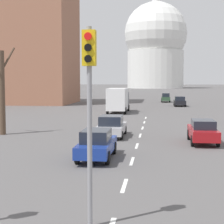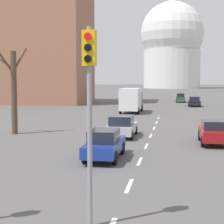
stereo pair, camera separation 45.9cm
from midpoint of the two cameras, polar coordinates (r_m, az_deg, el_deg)
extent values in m
cube|color=silver|center=(14.95, 1.00, -11.13)|extent=(0.16, 2.00, 0.01)
cube|color=silver|center=(19.30, 2.39, -7.48)|extent=(0.16, 2.00, 0.01)
cube|color=silver|center=(23.70, 3.26, -5.17)|extent=(0.16, 2.00, 0.01)
cube|color=silver|center=(28.14, 3.84, -3.59)|extent=(0.16, 2.00, 0.01)
cube|color=silver|center=(32.59, 4.27, -2.44)|extent=(0.16, 2.00, 0.01)
cube|color=silver|center=(37.06, 4.60, -1.57)|extent=(0.16, 2.00, 0.01)
cube|color=silver|center=(41.53, 4.85, -0.88)|extent=(0.16, 2.00, 0.01)
cylinder|color=gray|center=(10.35, -4.70, -2.56)|extent=(0.14, 0.14, 5.57)
cube|color=yellow|center=(10.30, -4.79, 9.69)|extent=(0.36, 0.28, 0.96)
cylinder|color=red|center=(10.17, -5.00, 11.44)|extent=(0.20, 0.06, 0.20)
cylinder|color=black|center=(10.14, -4.99, 9.76)|extent=(0.20, 0.06, 0.20)
cylinder|color=black|center=(10.11, -4.97, 8.09)|extent=(0.20, 0.06, 0.20)
cube|color=navy|center=(19.80, -2.98, -5.30)|extent=(1.62, 4.45, 0.60)
cube|color=#1E232D|center=(19.49, -3.10, -3.64)|extent=(1.38, 2.13, 0.63)
cylinder|color=black|center=(21.32, -4.36, -5.39)|extent=(0.18, 0.68, 0.68)
cylinder|color=black|center=(21.08, -0.28, -5.49)|extent=(0.18, 0.68, 0.68)
cylinder|color=black|center=(18.68, -6.02, -6.86)|extent=(0.18, 0.68, 0.68)
cylinder|color=black|center=(18.40, -1.36, -7.01)|extent=(0.18, 0.68, 0.68)
cube|color=#2D4C33|center=(72.52, 8.00, 2.04)|extent=(1.63, 4.44, 0.69)
cube|color=#1E232D|center=(72.27, 8.01, 2.59)|extent=(1.39, 2.13, 0.70)
cylinder|color=black|center=(73.91, 7.38, 1.83)|extent=(0.18, 0.66, 0.66)
cylinder|color=black|center=(73.93, 8.57, 1.82)|extent=(0.18, 0.66, 0.66)
cylinder|color=black|center=(71.16, 7.40, 1.72)|extent=(0.18, 0.66, 0.66)
cylinder|color=black|center=(71.19, 8.64, 1.71)|extent=(0.18, 0.66, 0.66)
cube|color=black|center=(61.22, 10.07, 1.47)|extent=(1.77, 4.33, 0.64)
cube|color=#1E232D|center=(60.97, 10.09, 2.06)|extent=(1.50, 2.08, 0.64)
cylinder|color=black|center=(62.54, 9.23, 1.26)|extent=(0.18, 0.61, 0.61)
cylinder|color=black|center=(62.63, 10.76, 1.24)|extent=(0.18, 0.61, 0.61)
cylinder|color=black|center=(59.86, 9.33, 1.10)|extent=(0.18, 0.61, 0.61)
cylinder|color=black|center=(59.96, 10.93, 1.08)|extent=(0.18, 0.61, 0.61)
cube|color=#B7B7BC|center=(27.57, -0.54, -2.53)|extent=(1.87, 4.56, 0.57)
cube|color=#1E232D|center=(27.27, -0.60, -1.28)|extent=(1.59, 2.19, 0.69)
cylinder|color=black|center=(29.12, -1.91, -2.71)|extent=(0.18, 0.60, 0.60)
cylinder|color=black|center=(28.90, 1.57, -2.77)|extent=(0.18, 0.60, 0.60)
cylinder|color=black|center=(26.36, -2.85, -3.51)|extent=(0.18, 0.60, 0.60)
cylinder|color=black|center=(26.12, 0.99, -3.58)|extent=(0.18, 0.60, 0.60)
cube|color=maroon|center=(25.30, 13.14, -3.12)|extent=(1.66, 4.38, 0.65)
cube|color=#1E232D|center=(25.01, 13.22, -1.82)|extent=(1.41, 2.10, 0.56)
cylinder|color=black|center=(26.61, 11.14, -3.40)|extent=(0.18, 0.70, 0.70)
cylinder|color=black|center=(26.78, 14.48, -3.42)|extent=(0.18, 0.70, 0.70)
cylinder|color=black|center=(23.94, 11.62, -4.33)|extent=(0.18, 0.70, 0.70)
cylinder|color=black|center=(24.12, 15.32, -4.33)|extent=(0.18, 0.70, 0.70)
cube|color=#333842|center=(50.75, 1.02, 1.85)|extent=(2.20, 2.00, 2.10)
cube|color=white|center=(47.16, 0.57, 1.99)|extent=(2.30, 5.20, 2.70)
cylinder|color=black|center=(50.94, -0.21, 0.67)|extent=(0.24, 0.88, 0.88)
cylinder|color=black|center=(50.71, 2.25, 0.65)|extent=(0.24, 0.88, 0.88)
cylinder|color=black|center=(45.96, -0.99, 0.23)|extent=(0.24, 0.88, 0.88)
cylinder|color=black|center=(45.71, 1.74, 0.20)|extent=(0.24, 0.88, 0.88)
cylinder|color=brown|center=(29.61, -16.85, 2.80)|extent=(0.45, 0.45, 6.35)
cylinder|color=brown|center=(29.88, -16.01, 7.73)|extent=(0.85, 1.01, 1.90)
cylinder|color=silver|center=(206.60, 6.55, 6.44)|extent=(30.40, 30.40, 20.27)
sphere|color=silver|center=(208.08, 6.60, 11.80)|extent=(33.78, 33.78, 33.78)
cylinder|color=silver|center=(210.48, 6.65, 15.91)|extent=(4.05, 4.05, 5.91)
cube|color=#9E664C|center=(70.78, -13.63, 11.88)|extent=(18.00, 14.00, 25.97)
camera|label=1|loc=(0.23, -91.28, -0.11)|focal=60.00mm
camera|label=2|loc=(0.23, 88.72, 0.11)|focal=60.00mm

